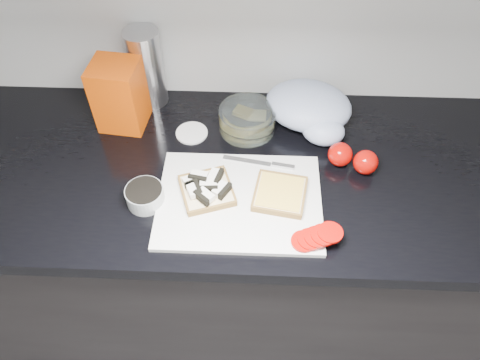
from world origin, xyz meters
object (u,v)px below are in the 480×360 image
at_px(glass_bowl, 247,120).
at_px(steel_canister, 147,68).
at_px(cutting_board, 240,201).
at_px(bread_bag, 120,95).

relative_size(glass_bowl, steel_canister, 0.68).
bearing_deg(cutting_board, bread_bag, 140.53).
height_order(cutting_board, bread_bag, bread_bag).
height_order(cutting_board, glass_bowl, glass_bowl).
bearing_deg(glass_bowl, steel_canister, 158.90).
distance_m(glass_bowl, bread_bag, 0.35).
relative_size(bread_bag, steel_canister, 0.84).
bearing_deg(bread_bag, steel_canister, 65.08).
xyz_separation_m(cutting_board, glass_bowl, (0.01, 0.26, 0.03)).
bearing_deg(glass_bowl, cutting_board, -92.28).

